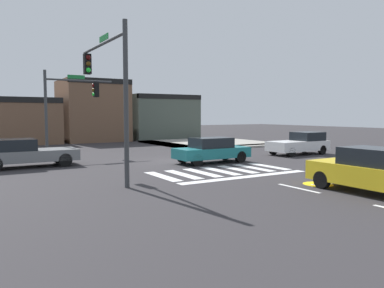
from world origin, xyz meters
The scene contains 11 objects.
ground_plane centered at (0.00, 0.00, 0.00)m, with size 120.00×120.00×0.00m, color #302D30.
crosswalk_near centered at (0.00, -4.50, 0.00)m, with size 6.73×2.90×0.01m.
bike_detector_marking centered at (1.28, -9.30, 0.00)m, with size 1.16×1.16×0.01m.
curb_corner_northeast centered at (8.49, 9.42, 0.07)m, with size 10.00×10.60×0.15m.
storefront_row centered at (0.98, 19.13, 2.58)m, with size 21.94×6.65×6.14m.
traffic_signal_northwest centered at (-4.62, 5.67, 3.69)m, with size 4.35×0.32×5.47m.
traffic_signal_southwest centered at (-5.37, -4.00, 4.25)m, with size 0.32×5.46×6.15m.
car_yellow centered at (1.49, -11.47, 0.79)m, with size 1.75×4.34×1.59m.
car_teal centered at (1.35, -1.77, 0.73)m, with size 4.29×1.71×1.43m.
car_gray centered at (-7.90, 1.74, 0.75)m, with size 4.79×1.95×1.47m.
car_white centered at (9.04, -1.16, 0.74)m, with size 4.31×1.84×1.51m.
Camera 1 is at (-10.49, -19.24, 2.74)m, focal length 35.32 mm.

